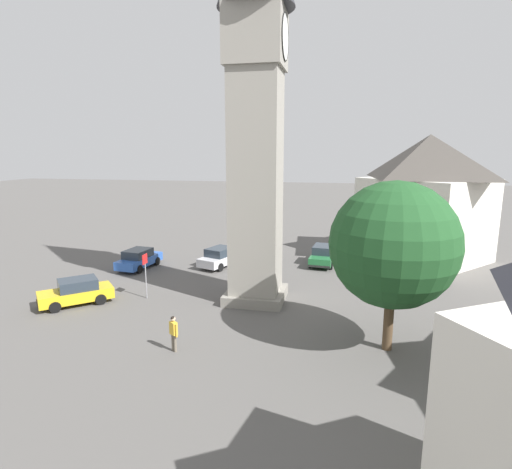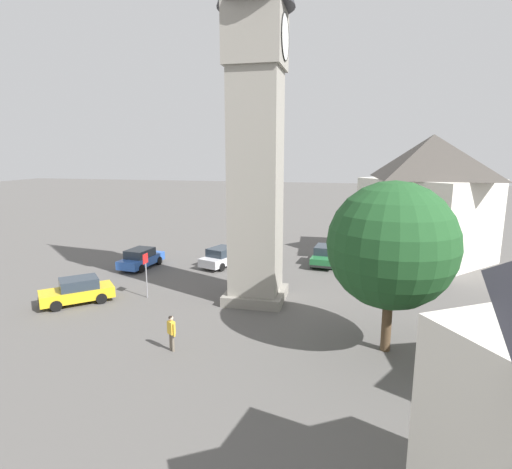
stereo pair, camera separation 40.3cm
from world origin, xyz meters
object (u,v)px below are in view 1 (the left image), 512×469
object	(u,v)px
clock_tower	(256,58)
car_silver_kerb	(139,259)
road_sign	(145,269)
tree	(393,245)
car_red_corner	(76,292)
pedestrian	(174,330)
building_shop_left	(426,197)
car_white_side	(323,255)
car_blue_kerb	(221,257)

from	to	relation	value
clock_tower	car_silver_kerb	size ratio (longest dim) A/B	5.54
clock_tower	road_sign	distance (m)	13.83
tree	road_sign	xyz separation A→B (m)	(3.97, 13.92, -3.01)
car_red_corner	pedestrian	size ratio (longest dim) A/B	2.47
car_red_corner	car_silver_kerb	bearing A→B (deg)	0.41
tree	building_shop_left	world-z (taller)	building_shop_left
car_white_side	building_shop_left	distance (m)	9.94
pedestrian	building_shop_left	xyz separation A→B (m)	(19.98, -14.01, 4.26)
car_red_corner	tree	distance (m)	18.13
car_silver_kerb	tree	world-z (taller)	tree
road_sign	car_blue_kerb	bearing A→B (deg)	-16.95
car_blue_kerb	pedestrian	world-z (taller)	pedestrian
car_silver_kerb	pedestrian	bearing A→B (deg)	-146.68
road_sign	car_red_corner	bearing A→B (deg)	116.56
building_shop_left	car_blue_kerb	bearing A→B (deg)	110.06
car_silver_kerb	car_white_side	distance (m)	14.57
car_blue_kerb	car_white_side	bearing A→B (deg)	-74.14
clock_tower	road_sign	bearing A→B (deg)	99.75
car_blue_kerb	car_white_side	distance (m)	8.22
car_silver_kerb	road_sign	size ratio (longest dim) A/B	1.53
tree	building_shop_left	distance (m)	18.33
car_red_corner	building_shop_left	xyz separation A→B (m)	(15.59, -22.02, 4.51)
clock_tower	car_blue_kerb	world-z (taller)	clock_tower
car_blue_kerb	building_shop_left	xyz separation A→B (m)	(5.85, -16.01, 4.51)
car_white_side	tree	xyz separation A→B (m)	(-14.16, -3.59, 4.15)
car_red_corner	car_white_side	bearing A→B (deg)	-49.27
car_blue_kerb	building_shop_left	size ratio (longest dim) A/B	0.37
tree	road_sign	distance (m)	14.78
car_silver_kerb	pedestrian	size ratio (longest dim) A/B	2.54
clock_tower	pedestrian	distance (m)	15.05
car_white_side	pedestrian	world-z (taller)	pedestrian
car_blue_kerb	clock_tower	bearing A→B (deg)	-147.86
car_blue_kerb	car_silver_kerb	world-z (taller)	same
car_white_side	tree	world-z (taller)	tree
clock_tower	car_silver_kerb	bearing A→B (deg)	64.46
clock_tower	building_shop_left	xyz separation A→B (m)	(12.64, -11.74, -8.68)
car_blue_kerb	road_sign	size ratio (longest dim) A/B	1.59
tree	car_silver_kerb	bearing A→B (deg)	60.21
clock_tower	car_white_side	xyz separation A→B (m)	(9.04, -3.64, -13.19)
clock_tower	car_red_corner	size ratio (longest dim) A/B	5.70
car_blue_kerb	tree	size ratio (longest dim) A/B	0.58
car_silver_kerb	car_red_corner	distance (m)	7.89
car_silver_kerb	car_red_corner	world-z (taller)	same
car_blue_kerb	pedestrian	size ratio (longest dim) A/B	2.63
car_white_side	pedestrian	bearing A→B (deg)	160.18
car_white_side	tree	bearing A→B (deg)	-165.78
clock_tower	road_sign	world-z (taller)	clock_tower
building_shop_left	road_sign	size ratio (longest dim) A/B	4.34
pedestrian	car_blue_kerb	bearing A→B (deg)	8.06
road_sign	car_white_side	bearing A→B (deg)	-45.38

